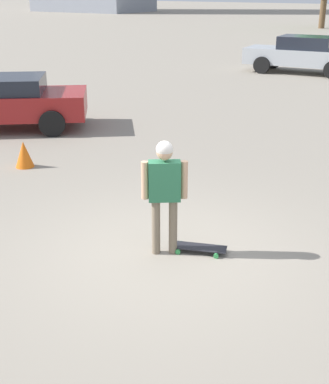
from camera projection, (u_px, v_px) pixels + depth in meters
The scene contains 6 objects.
ground_plane at pixel (164, 252), 7.58m from camera, with size 220.00×220.00×0.00m, color gray.
person at pixel (164, 185), 7.21m from camera, with size 0.54×0.41×1.64m.
skateboard at pixel (198, 248), 7.57m from camera, with size 0.83×0.48×0.08m.
car_parked_near at pixel (4, 101), 13.88m from camera, with size 4.50×4.04×1.36m.
car_parked_far at pixel (303, 54), 22.74m from camera, with size 4.90×2.23×1.55m.
traffic_cone at pixel (24, 154), 11.06m from camera, with size 0.38×0.38×0.55m.
Camera 1 is at (3.54, -5.75, 3.54)m, focal length 50.00 mm.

